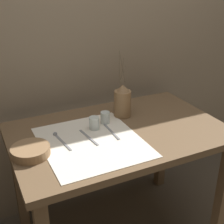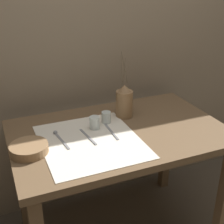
{
  "view_description": "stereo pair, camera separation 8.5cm",
  "coord_description": "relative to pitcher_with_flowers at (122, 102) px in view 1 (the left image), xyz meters",
  "views": [
    {
      "loc": [
        -0.71,
        -1.38,
        1.59
      ],
      "look_at": [
        -0.04,
        0.0,
        0.89
      ],
      "focal_mm": 50.0,
      "sensor_mm": 36.0,
      "label": 1
    },
    {
      "loc": [
        -0.63,
        -1.41,
        1.59
      ],
      "look_at": [
        -0.04,
        0.0,
        0.89
      ],
      "focal_mm": 50.0,
      "sensor_mm": 36.0,
      "label": 2
    }
  ],
  "objects": [
    {
      "name": "glass_tumbler_far",
      "position": [
        -0.14,
        -0.05,
        -0.06
      ],
      "size": [
        0.05,
        0.05,
        0.07
      ],
      "color": "silver",
      "rests_on": "wooden_table"
    },
    {
      "name": "glass_tumbler_near",
      "position": [
        -0.22,
        -0.09,
        -0.06
      ],
      "size": [
        0.06,
        0.06,
        0.07
      ],
      "color": "silver",
      "rests_on": "wooden_table"
    },
    {
      "name": "stone_wall_back",
      "position": [
        -0.1,
        0.34,
        0.34
      ],
      "size": [
        7.0,
        0.06,
        2.4
      ],
      "color": "gray",
      "rests_on": "ground_plane"
    },
    {
      "name": "knife_center",
      "position": [
        -0.29,
        -0.17,
        -0.09
      ],
      "size": [
        0.04,
        0.2,
        0.0
      ],
      "color": "gray",
      "rests_on": "wooden_table"
    },
    {
      "name": "spoon_inner",
      "position": [
        -0.44,
        -0.1,
        -0.09
      ],
      "size": [
        0.04,
        0.21,
        0.02
      ],
      "color": "gray",
      "rests_on": "wooden_table"
    },
    {
      "name": "pitcher_with_flowers",
      "position": [
        0.0,
        0.0,
        0.0
      ],
      "size": [
        0.1,
        0.1,
        0.4
      ],
      "color": "olive",
      "rests_on": "wooden_table"
    },
    {
      "name": "linen_cloth",
      "position": [
        -0.29,
        -0.22,
        -0.09
      ],
      "size": [
        0.51,
        0.57,
        0.0
      ],
      "color": "silver",
      "rests_on": "wooden_table"
    },
    {
      "name": "fork_inner",
      "position": [
        -0.15,
        -0.17,
        -0.09
      ],
      "size": [
        0.02,
        0.2,
        0.0
      ],
      "color": "gray",
      "rests_on": "wooden_table"
    },
    {
      "name": "wooden_bowl",
      "position": [
        -0.61,
        -0.21,
        -0.07
      ],
      "size": [
        0.19,
        0.19,
        0.05
      ],
      "color": "#8E6B47",
      "rests_on": "wooden_table"
    },
    {
      "name": "wooden_table",
      "position": [
        -0.1,
        -0.16,
        -0.2
      ],
      "size": [
        1.2,
        0.77,
        0.77
      ],
      "color": "brown",
      "rests_on": "ground_plane"
    }
  ]
}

